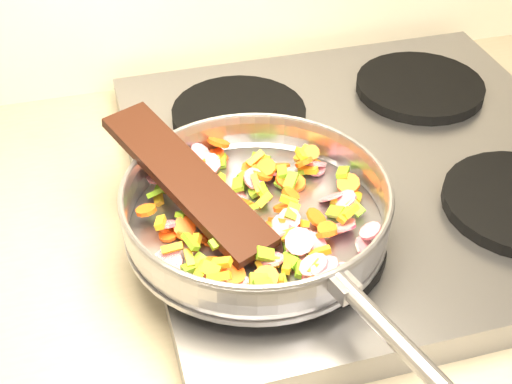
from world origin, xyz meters
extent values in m
cube|color=#939399|center=(-0.70, 1.67, 0.92)|extent=(0.60, 0.60, 0.04)
cylinder|color=black|center=(-0.84, 1.52, 0.95)|extent=(0.19, 0.19, 0.02)
cylinder|color=black|center=(-0.84, 1.81, 0.95)|extent=(0.19, 0.19, 0.02)
cylinder|color=black|center=(-0.56, 1.81, 0.95)|extent=(0.19, 0.19, 0.02)
cylinder|color=#9E9EA5|center=(-0.88, 1.56, 0.96)|extent=(0.30, 0.30, 0.01)
torus|color=#9E9EA5|center=(-0.88, 1.56, 0.99)|extent=(0.34, 0.34, 0.05)
torus|color=#9E9EA5|center=(-0.88, 1.56, 1.01)|extent=(0.30, 0.30, 0.01)
cylinder|color=#9E9EA5|center=(-0.81, 1.33, 1.00)|extent=(0.07, 0.19, 0.02)
cube|color=#9E9EA5|center=(-0.84, 1.41, 1.00)|extent=(0.03, 0.03, 0.02)
cube|color=#66A01B|center=(-0.85, 1.65, 0.97)|extent=(0.02, 0.01, 0.01)
cylinder|color=red|center=(-0.84, 1.64, 0.97)|extent=(0.04, 0.04, 0.03)
cube|color=gold|center=(-0.80, 1.62, 0.97)|extent=(0.02, 0.02, 0.01)
cube|color=#66A01B|center=(-0.87, 1.61, 0.97)|extent=(0.02, 0.01, 0.01)
cube|color=gold|center=(-0.91, 1.66, 0.98)|extent=(0.03, 0.01, 0.01)
cube|color=gold|center=(-0.85, 1.45, 0.98)|extent=(0.02, 0.02, 0.01)
cylinder|color=#F75313|center=(-0.93, 1.48, 0.97)|extent=(0.04, 0.04, 0.01)
cube|color=#66A01B|center=(-0.89, 1.51, 0.97)|extent=(0.02, 0.02, 0.02)
cube|color=gold|center=(-0.90, 1.48, 0.97)|extent=(0.02, 0.03, 0.02)
cube|color=#66A01B|center=(-0.77, 1.54, 0.97)|extent=(0.02, 0.02, 0.02)
cylinder|color=#F75313|center=(-0.95, 1.58, 0.98)|extent=(0.03, 0.03, 0.02)
cylinder|color=red|center=(-0.83, 1.50, 0.97)|extent=(0.04, 0.04, 0.02)
cube|color=#66A01B|center=(-0.94, 1.52, 0.99)|extent=(0.02, 0.02, 0.01)
cylinder|color=#F75313|center=(-0.90, 1.69, 0.97)|extent=(0.04, 0.04, 0.02)
cylinder|color=red|center=(-0.85, 1.49, 0.99)|extent=(0.04, 0.04, 0.03)
cylinder|color=#F75313|center=(-0.83, 1.61, 0.98)|extent=(0.03, 0.03, 0.02)
cylinder|color=#F75313|center=(-0.94, 1.55, 0.96)|extent=(0.03, 0.03, 0.02)
cylinder|color=red|center=(-0.79, 1.52, 0.97)|extent=(0.03, 0.03, 0.03)
cube|color=gold|center=(-0.79, 1.53, 0.98)|extent=(0.02, 0.02, 0.01)
cylinder|color=red|center=(-0.93, 1.55, 0.98)|extent=(0.04, 0.04, 0.01)
cube|color=#66A01B|center=(-0.85, 1.55, 0.98)|extent=(0.02, 0.02, 0.02)
cube|color=#66A01B|center=(-0.86, 1.51, 0.97)|extent=(0.02, 0.02, 0.01)
cylinder|color=#F75313|center=(-0.80, 1.63, 0.99)|extent=(0.03, 0.03, 0.02)
cylinder|color=#F75313|center=(-0.90, 1.56, 0.98)|extent=(0.02, 0.02, 0.01)
cylinder|color=red|center=(-0.85, 1.46, 0.98)|extent=(0.03, 0.04, 0.02)
cube|color=gold|center=(-0.86, 1.51, 0.98)|extent=(0.02, 0.02, 0.02)
cylinder|color=red|center=(-0.98, 1.57, 0.97)|extent=(0.03, 0.03, 0.02)
cube|color=#66A01B|center=(-0.85, 1.47, 0.98)|extent=(0.01, 0.02, 0.01)
cube|color=gold|center=(-0.85, 1.46, 0.98)|extent=(0.02, 0.02, 0.01)
cube|color=#66A01B|center=(-0.89, 1.49, 0.98)|extent=(0.02, 0.02, 0.02)
cylinder|color=red|center=(-0.91, 1.68, 0.97)|extent=(0.04, 0.04, 0.01)
cube|color=gold|center=(-0.79, 1.65, 0.97)|extent=(0.02, 0.01, 0.02)
cube|color=#66A01B|center=(-0.86, 1.59, 0.98)|extent=(0.02, 0.02, 0.01)
cube|color=#66A01B|center=(-0.96, 1.58, 0.98)|extent=(0.02, 0.02, 0.01)
cylinder|color=#F75313|center=(-0.86, 1.65, 0.97)|extent=(0.04, 0.04, 0.01)
cube|color=#66A01B|center=(-0.95, 1.46, 0.97)|extent=(0.02, 0.02, 0.01)
cylinder|color=#F75313|center=(-0.87, 1.53, 0.97)|extent=(0.03, 0.03, 0.03)
cube|color=gold|center=(-0.87, 1.58, 0.98)|extent=(0.02, 0.02, 0.02)
cylinder|color=#F75313|center=(-0.76, 1.59, 0.97)|extent=(0.04, 0.04, 0.02)
cylinder|color=red|center=(-0.89, 1.60, 0.96)|extent=(0.04, 0.05, 0.03)
cube|color=#66A01B|center=(-0.84, 1.67, 0.97)|extent=(0.03, 0.02, 0.02)
cylinder|color=red|center=(-0.78, 1.56, 0.97)|extent=(0.03, 0.04, 0.02)
cylinder|color=red|center=(-0.93, 1.47, 0.96)|extent=(0.04, 0.04, 0.02)
cylinder|color=#F75313|center=(-0.85, 1.63, 0.98)|extent=(0.03, 0.03, 0.02)
cube|color=#66A01B|center=(-0.87, 1.48, 0.97)|extent=(0.02, 0.02, 0.01)
cylinder|color=red|center=(-0.83, 1.46, 0.97)|extent=(0.03, 0.03, 0.01)
cylinder|color=red|center=(-0.87, 1.52, 0.98)|extent=(0.04, 0.04, 0.02)
cylinder|color=red|center=(-0.84, 1.45, 0.98)|extent=(0.04, 0.04, 0.03)
cube|color=#66A01B|center=(-0.83, 1.62, 0.97)|extent=(0.02, 0.02, 0.01)
cube|color=gold|center=(-0.84, 1.46, 0.98)|extent=(0.03, 0.01, 0.02)
cube|color=#66A01B|center=(-0.98, 1.62, 0.98)|extent=(0.03, 0.02, 0.02)
cylinder|color=#F75313|center=(-1.00, 1.59, 0.98)|extent=(0.03, 0.03, 0.01)
cylinder|color=#F75313|center=(-0.90, 1.46, 0.98)|extent=(0.04, 0.04, 0.01)
cylinder|color=red|center=(-0.77, 1.49, 0.98)|extent=(0.03, 0.03, 0.02)
cube|color=gold|center=(-0.88, 1.43, 0.97)|extent=(0.02, 0.01, 0.02)
cylinder|color=#F75313|center=(-0.96, 1.56, 0.97)|extent=(0.04, 0.04, 0.02)
cube|color=#66A01B|center=(-0.95, 1.48, 0.99)|extent=(0.02, 0.02, 0.02)
cube|color=#66A01B|center=(-0.90, 1.68, 0.97)|extent=(0.02, 0.02, 0.01)
cylinder|color=#F75313|center=(-0.86, 1.55, 0.97)|extent=(0.04, 0.03, 0.03)
cube|color=#66A01B|center=(-0.91, 1.46, 0.98)|extent=(0.02, 0.02, 0.01)
cylinder|color=#F75313|center=(-0.85, 1.56, 0.97)|extent=(0.04, 0.03, 0.02)
cylinder|color=#F75313|center=(-0.90, 1.69, 0.97)|extent=(0.02, 0.03, 0.02)
cylinder|color=red|center=(-0.90, 1.52, 0.97)|extent=(0.03, 0.03, 0.01)
cube|color=#66A01B|center=(-0.87, 1.63, 0.97)|extent=(0.03, 0.02, 0.01)
cube|color=gold|center=(-0.91, 1.62, 0.98)|extent=(0.02, 0.02, 0.01)
cube|color=#66A01B|center=(-0.80, 1.63, 0.97)|extent=(0.03, 0.02, 0.01)
cylinder|color=red|center=(-0.78, 1.48, 0.97)|extent=(0.03, 0.03, 0.03)
cube|color=gold|center=(-0.86, 1.66, 0.98)|extent=(0.03, 0.02, 0.02)
cylinder|color=#F75313|center=(-0.98, 1.58, 0.97)|extent=(0.02, 0.02, 0.01)
cylinder|color=#F75313|center=(-0.98, 1.56, 0.96)|extent=(0.03, 0.03, 0.01)
cube|color=gold|center=(-0.96, 1.48, 0.98)|extent=(0.02, 0.02, 0.02)
cube|color=gold|center=(-0.90, 1.43, 0.98)|extent=(0.02, 0.02, 0.01)
cube|color=gold|center=(-0.80, 1.64, 0.98)|extent=(0.01, 0.03, 0.01)
cube|color=#66A01B|center=(-0.84, 1.65, 0.97)|extent=(0.02, 0.02, 0.02)
cylinder|color=red|center=(-0.91, 1.62, 0.97)|extent=(0.05, 0.04, 0.03)
cube|color=gold|center=(-0.78, 1.53, 0.99)|extent=(0.02, 0.02, 0.01)
cylinder|color=red|center=(-0.83, 1.44, 0.98)|extent=(0.05, 0.05, 0.02)
cube|color=gold|center=(-0.98, 1.63, 0.97)|extent=(0.01, 0.02, 0.01)
cylinder|color=red|center=(-0.79, 1.52, 0.97)|extent=(0.04, 0.04, 0.02)
cube|color=#66A01B|center=(-0.88, 1.53, 0.97)|extent=(0.02, 0.02, 0.02)
cube|color=#66A01B|center=(-0.89, 1.58, 0.97)|extent=(0.01, 0.02, 0.01)
cube|color=gold|center=(-0.93, 1.63, 0.97)|extent=(0.03, 0.02, 0.01)
cylinder|color=#F75313|center=(-0.82, 1.54, 0.97)|extent=(0.03, 0.04, 0.02)
cube|color=gold|center=(-0.83, 1.47, 0.97)|extent=(0.02, 0.02, 0.02)
cylinder|color=#F75313|center=(-0.94, 1.50, 0.98)|extent=(0.03, 0.03, 0.02)
cylinder|color=red|center=(-0.91, 1.58, 0.98)|extent=(0.03, 0.03, 0.01)
cylinder|color=#F75313|center=(-0.89, 1.69, 0.99)|extent=(0.03, 0.03, 0.02)
cube|color=gold|center=(-0.78, 1.56, 0.97)|extent=(0.02, 0.02, 0.01)
cylinder|color=#F75313|center=(-0.83, 1.58, 0.98)|extent=(0.03, 0.03, 0.02)
cylinder|color=red|center=(-0.92, 1.66, 0.98)|extent=(0.04, 0.04, 0.02)
cube|color=gold|center=(-0.76, 1.57, 0.97)|extent=(0.02, 0.03, 0.02)
cylinder|color=#F75313|center=(-0.93, 1.66, 0.98)|extent=(0.03, 0.03, 0.01)
cube|color=gold|center=(-0.97, 1.51, 0.97)|extent=(0.01, 0.02, 0.01)
cube|color=#66A01B|center=(-0.96, 1.52, 0.99)|extent=(0.02, 0.02, 0.02)
cylinder|color=red|center=(-0.99, 1.52, 0.97)|extent=(0.05, 0.05, 0.02)
cylinder|color=#F75313|center=(-0.95, 1.54, 0.97)|extent=(0.03, 0.02, 0.02)
cube|color=gold|center=(-0.99, 1.57, 0.98)|extent=(0.02, 0.02, 0.01)
cube|color=#66A01B|center=(-0.89, 1.62, 0.97)|extent=(0.02, 0.03, 0.01)
cylinder|color=red|center=(-0.90, 1.53, 0.98)|extent=(0.03, 0.03, 0.02)
cube|color=#66A01B|center=(-0.88, 1.43, 0.98)|extent=(0.02, 0.02, 0.01)
cylinder|color=red|center=(-0.87, 1.62, 0.98)|extent=(0.03, 0.03, 0.03)
cylinder|color=#F75313|center=(-0.96, 1.56, 0.97)|extent=(0.03, 0.03, 0.02)
cube|color=gold|center=(-0.84, 1.54, 0.97)|extent=(0.02, 0.02, 0.02)
cube|color=gold|center=(-0.89, 1.46, 0.97)|extent=(0.03, 0.02, 0.02)
cube|color=gold|center=(-0.84, 1.56, 0.99)|extent=(0.02, 0.02, 0.01)
cube|color=#66A01B|center=(-0.89, 1.57, 0.98)|extent=(0.02, 0.01, 0.01)
cylinder|color=#F75313|center=(-0.86, 1.63, 0.98)|extent=(0.04, 0.04, 0.02)
cylinder|color=red|center=(-0.90, 1.56, 0.98)|extent=(0.05, 0.05, 0.01)
cube|color=gold|center=(-0.96, 1.53, 0.98)|extent=(0.02, 0.02, 0.02)
cylinder|color=red|center=(-0.85, 1.49, 0.97)|extent=(0.04, 0.04, 0.02)
cube|color=#66A01B|center=(-0.89, 1.46, 0.97)|extent=(0.02, 0.02, 0.01)
cylinder|color=red|center=(-0.86, 1.54, 0.97)|extent=(0.03, 0.02, 0.02)
cube|color=gold|center=(-0.94, 1.49, 0.99)|extent=(0.02, 0.02, 0.01)
cylinder|color=#F75313|center=(-0.81, 1.52, 0.98)|extent=(0.03, 0.03, 0.01)
cube|color=#66A01B|center=(-0.83, 1.62, 0.98)|extent=(0.02, 0.02, 0.01)
cube|color=gold|center=(-0.87, 1.61, 0.98)|extent=(0.01, 0.03, 0.02)
cube|color=gold|center=(-0.92, 1.67, 0.97)|extent=(0.02, 0.01, 0.01)
cylinder|color=red|center=(-0.92, 1.59, 0.98)|extent=(0.03, 0.04, 0.03)
cylinder|color=red|center=(-0.85, 1.54, 0.98)|extent=(0.04, 0.03, 0.02)
cylinder|color=red|center=(-0.89, 1.49, 0.97)|extent=(0.03, 0.03, 0.01)
cylinder|color=red|center=(-0.79, 1.63, 0.97)|extent=(0.03, 0.03, 0.01)
cube|color=gold|center=(-0.95, 1.46, 0.99)|extent=(0.03, 0.02, 0.02)
cylinder|color=red|center=(-0.79, 1.57, 0.97)|extent=(0.03, 0.03, 0.02)
cylinder|color=red|center=(-0.98, 1.65, 0.98)|extent=(0.04, 0.04, 0.01)
cube|color=#66A01B|center=(-0.86, 1.47, 0.97)|extent=(0.02, 0.02, 0.01)
cylinder|color=red|center=(-0.92, 1.68, 0.98)|extent=(0.03, 0.03, 0.02)
cylinder|color=#F75313|center=(-0.91, 1.46, 0.97)|extent=(0.03, 0.03, 0.02)
cube|color=#66A01B|center=(-0.91, 1.45, 0.99)|extent=(0.02, 0.01, 0.01)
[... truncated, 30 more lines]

